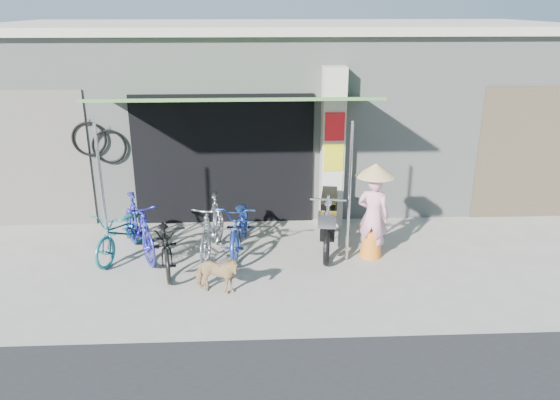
{
  "coord_description": "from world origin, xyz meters",
  "views": [
    {
      "loc": [
        -0.59,
        -7.44,
        4.05
      ],
      "look_at": [
        -0.2,
        1.0,
        1.0
      ],
      "focal_mm": 35.0,
      "sensor_mm": 36.0,
      "label": 1
    }
  ],
  "objects_px": {
    "street_dog": "(217,275)",
    "bike_blue": "(139,227)",
    "bike_navy": "(240,225)",
    "nun": "(373,211)",
    "bike_teal": "(123,232)",
    "moped": "(328,218)",
    "bike_black": "(166,243)",
    "bike_silver": "(212,227)"
  },
  "relations": [
    {
      "from": "bike_silver",
      "to": "bike_navy",
      "type": "height_order",
      "value": "bike_silver"
    },
    {
      "from": "street_dog",
      "to": "bike_blue",
      "type": "bearing_deg",
      "value": 60.73
    },
    {
      "from": "bike_silver",
      "to": "street_dog",
      "type": "relative_size",
      "value": 2.35
    },
    {
      "from": "bike_blue",
      "to": "street_dog",
      "type": "relative_size",
      "value": 2.37
    },
    {
      "from": "bike_silver",
      "to": "street_dog",
      "type": "height_order",
      "value": "bike_silver"
    },
    {
      "from": "bike_black",
      "to": "nun",
      "type": "relative_size",
      "value": 1.01
    },
    {
      "from": "bike_blue",
      "to": "bike_teal",
      "type": "bearing_deg",
      "value": 153.13
    },
    {
      "from": "street_dog",
      "to": "bike_black",
      "type": "bearing_deg",
      "value": 60.3
    },
    {
      "from": "bike_silver",
      "to": "street_dog",
      "type": "xyz_separation_m",
      "value": [
        0.15,
        -1.33,
        -0.2
      ]
    },
    {
      "from": "nun",
      "to": "bike_teal",
      "type": "bearing_deg",
      "value": 18.21
    },
    {
      "from": "bike_black",
      "to": "street_dog",
      "type": "relative_size",
      "value": 2.28
    },
    {
      "from": "bike_black",
      "to": "nun",
      "type": "height_order",
      "value": "nun"
    },
    {
      "from": "bike_black",
      "to": "bike_navy",
      "type": "height_order",
      "value": "bike_navy"
    },
    {
      "from": "bike_teal",
      "to": "bike_navy",
      "type": "height_order",
      "value": "bike_navy"
    },
    {
      "from": "bike_teal",
      "to": "bike_blue",
      "type": "bearing_deg",
      "value": 17.95
    },
    {
      "from": "bike_black",
      "to": "street_dog",
      "type": "xyz_separation_m",
      "value": [
        0.86,
        -0.88,
        -0.13
      ]
    },
    {
      "from": "bike_navy",
      "to": "bike_teal",
      "type": "bearing_deg",
      "value": -171.48
    },
    {
      "from": "bike_teal",
      "to": "bike_silver",
      "type": "distance_m",
      "value": 1.52
    },
    {
      "from": "bike_blue",
      "to": "nun",
      "type": "bearing_deg",
      "value": -30.36
    },
    {
      "from": "bike_teal",
      "to": "bike_black",
      "type": "xyz_separation_m",
      "value": [
        0.8,
        -0.52,
        0.01
      ]
    },
    {
      "from": "street_dog",
      "to": "bike_navy",
      "type": "bearing_deg",
      "value": 3.87
    },
    {
      "from": "moped",
      "to": "nun",
      "type": "relative_size",
      "value": 1.23
    },
    {
      "from": "bike_blue",
      "to": "bike_silver",
      "type": "height_order",
      "value": "bike_blue"
    },
    {
      "from": "nun",
      "to": "bike_blue",
      "type": "bearing_deg",
      "value": 17.98
    },
    {
      "from": "bike_blue",
      "to": "bike_silver",
      "type": "relative_size",
      "value": 1.01
    },
    {
      "from": "bike_navy",
      "to": "nun",
      "type": "relative_size",
      "value": 1.12
    },
    {
      "from": "moped",
      "to": "nun",
      "type": "bearing_deg",
      "value": -24.95
    },
    {
      "from": "bike_black",
      "to": "moped",
      "type": "height_order",
      "value": "moped"
    },
    {
      "from": "bike_blue",
      "to": "nun",
      "type": "distance_m",
      "value": 3.94
    },
    {
      "from": "bike_navy",
      "to": "nun",
      "type": "distance_m",
      "value": 2.26
    },
    {
      "from": "bike_blue",
      "to": "bike_navy",
      "type": "xyz_separation_m",
      "value": [
        1.7,
        0.08,
        -0.03
      ]
    },
    {
      "from": "bike_navy",
      "to": "moped",
      "type": "relative_size",
      "value": 0.91
    },
    {
      "from": "moped",
      "to": "street_dog",
      "type": "bearing_deg",
      "value": -129.69
    },
    {
      "from": "bike_teal",
      "to": "street_dog",
      "type": "relative_size",
      "value": 2.25
    },
    {
      "from": "bike_silver",
      "to": "bike_navy",
      "type": "xyz_separation_m",
      "value": [
        0.46,
        0.15,
        -0.03
      ]
    },
    {
      "from": "bike_blue",
      "to": "moped",
      "type": "height_order",
      "value": "moped"
    },
    {
      "from": "bike_silver",
      "to": "moped",
      "type": "bearing_deg",
      "value": 16.99
    },
    {
      "from": "bike_black",
      "to": "street_dog",
      "type": "bearing_deg",
      "value": -57.51
    },
    {
      "from": "bike_black",
      "to": "bike_silver",
      "type": "bearing_deg",
      "value": 20.09
    },
    {
      "from": "bike_navy",
      "to": "moped",
      "type": "distance_m",
      "value": 1.54
    },
    {
      "from": "street_dog",
      "to": "moped",
      "type": "distance_m",
      "value": 2.47
    },
    {
      "from": "bike_silver",
      "to": "nun",
      "type": "relative_size",
      "value": 1.04
    }
  ]
}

